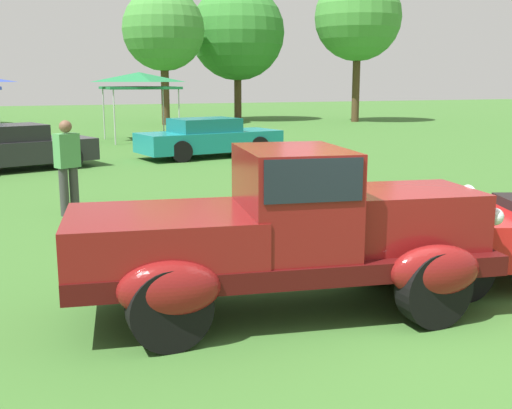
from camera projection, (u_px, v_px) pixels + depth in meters
ground_plane at (370, 316)px, 6.34m from camera, size 120.00×120.00×0.00m
feature_pickup_truck at (285, 230)px, 6.34m from camera, size 4.49×2.39×1.70m
show_car_charcoal at (14, 148)px, 16.67m from camera, size 4.40×2.78×1.22m
show_car_teal at (209, 138)px, 19.56m from camera, size 4.70×2.38×1.22m
spectator_near_truck at (68, 164)px, 10.97m from camera, size 0.46×0.38×1.69m
canopy_tent_center_field at (139, 80)px, 24.58m from camera, size 2.78×2.78×2.71m
treeline_center at (163, 30)px, 33.29m from camera, size 4.41×4.41×7.30m
treeline_mid_right at (237, 33)px, 37.00m from camera, size 5.61×5.61×8.01m
treeline_far_right at (358, 17)px, 35.63m from camera, size 4.98×4.98×8.47m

